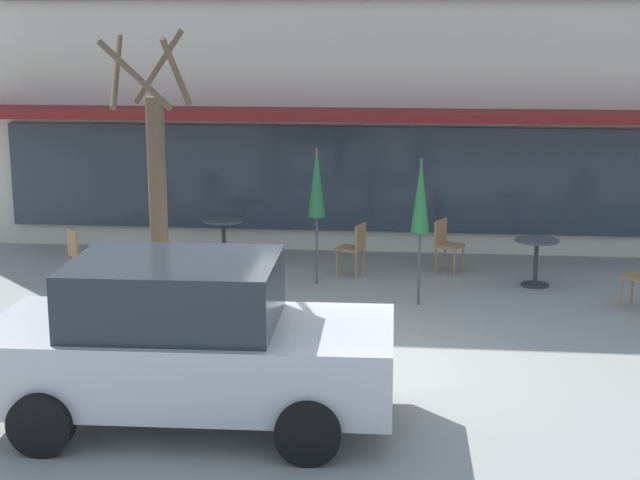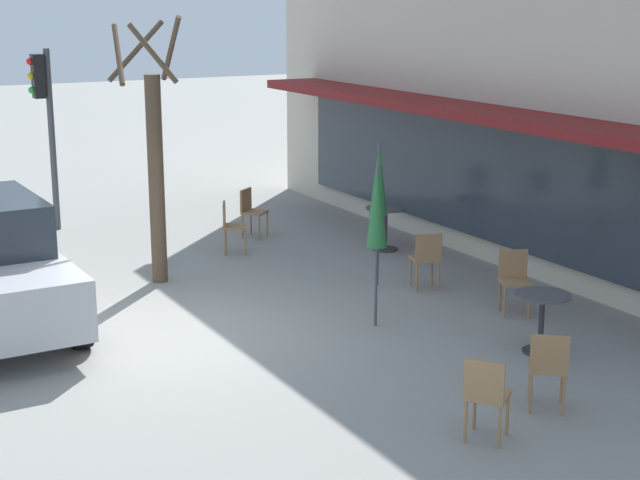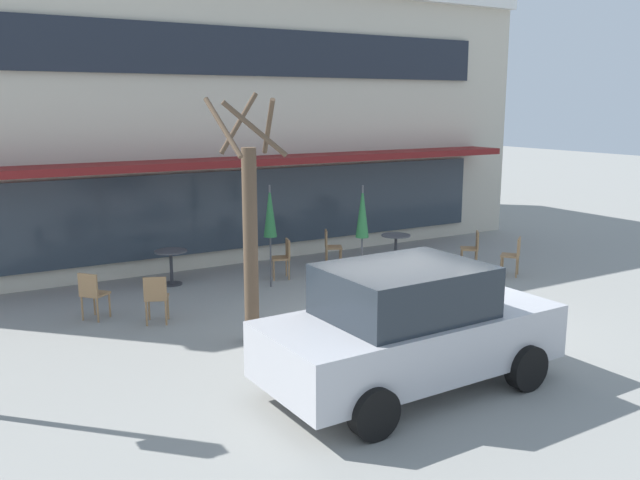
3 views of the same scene
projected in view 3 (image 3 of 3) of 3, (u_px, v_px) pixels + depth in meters
ground_plane at (404, 328)px, 11.86m from camera, size 80.00×80.00×0.00m
building_facade at (194, 116)px, 19.54m from camera, size 16.81×9.10×7.02m
cafe_table_near_wall at (396, 245)px, 16.38m from camera, size 0.70×0.70×0.76m
cafe_table_streetside at (171, 262)px, 14.63m from camera, size 0.70×0.70×0.76m
patio_umbrella_green_folded at (362, 213)px, 14.17m from camera, size 0.28×0.28×2.20m
patio_umbrella_cream_folded at (270, 212)px, 14.23m from camera, size 0.28×0.28×2.20m
cafe_chair_0 at (473, 246)px, 16.12m from camera, size 0.56×0.56×0.89m
cafe_chair_1 at (514, 253)px, 15.38m from camera, size 0.56×0.56×0.89m
cafe_chair_2 at (330, 245)px, 16.28m from camera, size 0.54×0.54×0.89m
cafe_chair_3 at (156, 296)px, 12.00m from camera, size 0.53×0.53×0.89m
cafe_chair_4 at (283, 256)px, 15.16m from camera, size 0.50×0.50×0.89m
cafe_chair_5 at (92, 292)px, 12.23m from camera, size 0.56×0.56×0.89m
parked_sedan at (409, 328)px, 9.20m from camera, size 4.24×2.10×1.76m
street_tree at (250, 231)px, 10.86m from camera, size 1.05×1.03×4.05m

